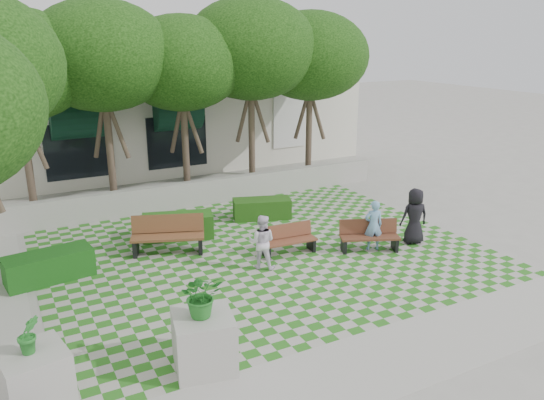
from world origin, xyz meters
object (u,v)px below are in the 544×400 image
bench_west (168,236)px  person_white (262,242)px  bench_east (369,236)px  planter_front (203,330)px  hedge_midright (262,209)px  hedge_west (49,266)px  planter_back (35,376)px  bench_mid (288,240)px  person_blue (373,225)px  hedge_midleft (178,226)px  person_dark (414,216)px

bench_west → person_white: (1.90, -2.17, 0.23)m
bench_east → planter_front: bearing=-130.2°
hedge_midright → hedge_west: 7.13m
planter_back → bench_mid: bearing=27.9°
planter_back → hedge_west: bearing=81.9°
hedge_west → person_white: size_ratio=1.42×
person_blue → hedge_midleft: bearing=-18.1°
hedge_midleft → planter_front: size_ratio=1.10×
bench_mid → person_dark: size_ratio=0.96×
person_dark → hedge_midright: bearing=-38.7°
bench_west → hedge_west: bench_west is taller
hedge_midleft → person_white: bearing=-68.0°
person_white → planter_back: bearing=65.1°
bench_west → hedge_midleft: size_ratio=1.02×
bench_mid → planter_back: planter_back is taller
bench_mid → planter_back: 7.85m
planter_back → person_dark: 10.95m
planter_front → person_white: planter_front is taller
planter_front → person_white: 4.56m
person_dark → person_white: size_ratio=1.14×
bench_mid → hedge_midright: size_ratio=0.84×
hedge_midright → planter_back: bearing=-138.6°
bench_west → person_dark: bearing=-1.3°
bench_mid → person_blue: bearing=-17.0°
bench_east → person_blue: (0.13, -0.00, 0.31)m
planter_back → person_dark: size_ratio=1.00×
planter_back → person_blue: planter_back is taller
bench_east → bench_mid: 2.35m
bench_east → hedge_midleft: bearing=165.7°
hedge_midright → person_dark: (2.99, -4.12, 0.51)m
bench_east → planter_front: (-6.25, -3.11, 0.35)m
hedge_west → hedge_midleft: bearing=18.8°
bench_mid → hedge_midleft: (-2.39, 2.65, -0.03)m
hedge_midright → hedge_midleft: 3.12m
hedge_west → person_dark: bearing=-13.6°
planter_front → person_dark: 8.30m
bench_east → hedge_midleft: bench_east is taller
planter_front → bench_west: bearing=79.4°
hedge_midright → planter_back: 10.19m
hedge_midleft → person_blue: size_ratio=1.43×
bench_east → hedge_west: bench_east is taller
person_white → planter_front: bearing=86.2°
bench_east → person_dark: 1.58m
bench_east → person_white: (-3.29, 0.36, 0.31)m
bench_west → hedge_midright: 3.98m
person_blue → person_white: 3.43m
bench_mid → planter_front: (-4.07, -3.99, 0.38)m
person_blue → person_dark: size_ratio=0.88×
hedge_west → bench_west: bearing=5.4°
person_dark → hedge_west: bearing=1.7°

